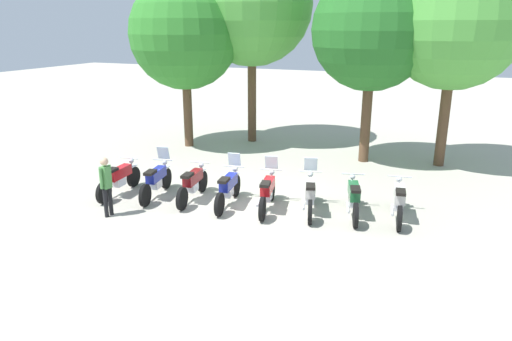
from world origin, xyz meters
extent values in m
plane|color=#ADA899|center=(0.00, 0.00, 0.00)|extent=(80.00, 80.00, 0.00)
cylinder|color=black|center=(-4.00, 0.16, 0.32)|extent=(0.15, 0.65, 0.64)
cylinder|color=black|center=(-3.87, -1.38, 0.32)|extent=(0.15, 0.65, 0.64)
cube|color=silver|center=(-4.00, 0.16, 0.66)|extent=(0.15, 0.37, 0.04)
cube|color=red|center=(-3.94, -0.56, 0.67)|extent=(0.34, 0.97, 0.30)
cube|color=silver|center=(-3.94, -0.61, 0.40)|extent=(0.25, 0.42, 0.24)
cube|color=black|center=(-3.91, -0.96, 0.86)|extent=(0.28, 0.46, 0.08)
cylinder|color=silver|center=(-4.00, 0.07, 0.64)|extent=(0.07, 0.23, 0.64)
cylinder|color=silver|center=(-3.99, -0.02, 0.97)|extent=(0.62, 0.09, 0.04)
sphere|color=silver|center=(-4.00, 0.11, 0.85)|extent=(0.17, 0.17, 0.16)
cylinder|color=silver|center=(-4.07, -0.92, 0.34)|extent=(0.13, 0.70, 0.07)
cylinder|color=black|center=(-2.96, 0.40, 0.32)|extent=(0.22, 0.65, 0.64)
cylinder|color=black|center=(-2.67, -1.12, 0.32)|extent=(0.22, 0.65, 0.64)
cube|color=silver|center=(-2.96, 0.40, 0.66)|extent=(0.19, 0.38, 0.04)
cube|color=navy|center=(-2.82, -0.31, 0.67)|extent=(0.43, 0.98, 0.30)
cube|color=silver|center=(-2.81, -0.36, 0.40)|extent=(0.29, 0.43, 0.24)
cube|color=black|center=(-2.75, -0.70, 0.86)|extent=(0.32, 0.48, 0.08)
cylinder|color=silver|center=(-2.94, 0.31, 0.64)|extent=(0.09, 0.23, 0.64)
cylinder|color=silver|center=(-2.93, 0.23, 0.97)|extent=(0.62, 0.15, 0.04)
sphere|color=silver|center=(-2.95, 0.35, 0.85)|extent=(0.19, 0.19, 0.16)
cylinder|color=silver|center=(-2.91, -0.68, 0.34)|extent=(0.20, 0.70, 0.07)
cube|color=silver|center=(-2.94, 0.28, 1.17)|extent=(0.38, 0.20, 0.39)
cylinder|color=black|center=(-1.80, 0.58, 0.32)|extent=(0.19, 0.65, 0.64)
cylinder|color=black|center=(-1.58, -0.95, 0.32)|extent=(0.19, 0.65, 0.64)
cube|color=silver|center=(-1.80, 0.58, 0.66)|extent=(0.17, 0.37, 0.04)
cube|color=maroon|center=(-1.70, -0.13, 0.67)|extent=(0.39, 0.98, 0.30)
cube|color=silver|center=(-1.69, -0.18, 0.40)|extent=(0.27, 0.43, 0.24)
cube|color=black|center=(-1.64, -0.53, 0.86)|extent=(0.30, 0.47, 0.08)
cylinder|color=silver|center=(-1.78, 0.49, 0.64)|extent=(0.08, 0.23, 0.64)
cylinder|color=silver|center=(-1.77, 0.41, 0.97)|extent=(0.62, 0.12, 0.04)
sphere|color=silver|center=(-1.79, 0.53, 0.85)|extent=(0.18, 0.18, 0.16)
cylinder|color=silver|center=(-1.81, -0.50, 0.34)|extent=(0.17, 0.70, 0.07)
cylinder|color=black|center=(-0.68, 0.59, 0.32)|extent=(0.19, 0.65, 0.64)
cylinder|color=black|center=(-0.45, -0.94, 0.32)|extent=(0.19, 0.65, 0.64)
cube|color=silver|center=(-0.68, 0.59, 0.66)|extent=(0.17, 0.37, 0.04)
cube|color=navy|center=(-0.57, -0.13, 0.67)|extent=(0.40, 0.98, 0.30)
cube|color=silver|center=(-0.56, -0.18, 0.40)|extent=(0.28, 0.43, 0.24)
cube|color=black|center=(-0.51, -0.52, 0.86)|extent=(0.30, 0.47, 0.08)
cylinder|color=silver|center=(-0.67, 0.50, 0.64)|extent=(0.08, 0.23, 0.64)
cylinder|color=silver|center=(-0.65, 0.41, 0.97)|extent=(0.62, 0.13, 0.04)
sphere|color=silver|center=(-0.67, 0.54, 0.85)|extent=(0.18, 0.18, 0.16)
cylinder|color=silver|center=(-0.68, -0.50, 0.34)|extent=(0.17, 0.70, 0.07)
cube|color=silver|center=(-0.66, 0.47, 1.17)|extent=(0.38, 0.19, 0.39)
cylinder|color=black|center=(0.41, 0.71, 0.32)|extent=(0.23, 0.65, 0.64)
cylinder|color=black|center=(0.72, -0.81, 0.32)|extent=(0.23, 0.65, 0.64)
cube|color=silver|center=(0.41, 0.71, 0.66)|extent=(0.19, 0.38, 0.04)
cube|color=red|center=(0.55, 0.00, 0.67)|extent=(0.45, 0.98, 0.30)
cube|color=silver|center=(0.56, -0.05, 0.40)|extent=(0.30, 0.44, 0.24)
cube|color=black|center=(0.63, -0.39, 0.86)|extent=(0.32, 0.48, 0.08)
cylinder|color=silver|center=(0.42, 0.62, 0.64)|extent=(0.10, 0.23, 0.64)
cylinder|color=silver|center=(0.44, 0.54, 0.97)|extent=(0.61, 0.16, 0.04)
sphere|color=silver|center=(0.42, 0.66, 0.85)|extent=(0.19, 0.19, 0.16)
cylinder|color=silver|center=(0.47, -0.37, 0.34)|extent=(0.21, 0.70, 0.07)
cube|color=silver|center=(0.43, 0.59, 1.17)|extent=(0.38, 0.20, 0.39)
cylinder|color=black|center=(1.47, 0.96, 0.32)|extent=(0.28, 0.64, 0.64)
cylinder|color=black|center=(1.91, -0.53, 0.32)|extent=(0.28, 0.64, 0.64)
cube|color=silver|center=(1.47, 0.96, 0.66)|extent=(0.22, 0.38, 0.04)
cube|color=silver|center=(1.67, 0.26, 0.67)|extent=(0.52, 0.98, 0.30)
cube|color=silver|center=(1.69, 0.21, 0.40)|extent=(0.33, 0.45, 0.24)
cube|color=black|center=(1.79, -0.12, 0.86)|extent=(0.36, 0.49, 0.08)
cylinder|color=silver|center=(1.49, 0.87, 0.64)|extent=(0.11, 0.23, 0.64)
cylinder|color=silver|center=(1.52, 0.78, 0.97)|extent=(0.60, 0.21, 0.04)
sphere|color=silver|center=(1.48, 0.91, 0.85)|extent=(0.20, 0.20, 0.16)
cylinder|color=silver|center=(1.62, -0.12, 0.34)|extent=(0.27, 0.69, 0.07)
cube|color=silver|center=(1.50, 0.84, 1.17)|extent=(0.38, 0.23, 0.39)
cylinder|color=black|center=(2.60, 1.19, 0.32)|extent=(0.27, 0.64, 0.64)
cylinder|color=black|center=(3.02, -0.30, 0.32)|extent=(0.27, 0.64, 0.64)
cube|color=silver|center=(2.60, 1.19, 0.66)|extent=(0.21, 0.38, 0.04)
cube|color=#1E6033|center=(2.80, 0.49, 0.67)|extent=(0.51, 0.98, 0.30)
cube|color=silver|center=(2.81, 0.44, 0.40)|extent=(0.32, 0.44, 0.24)
cube|color=black|center=(2.91, 0.11, 0.86)|extent=(0.35, 0.49, 0.08)
cylinder|color=silver|center=(2.63, 1.10, 0.64)|extent=(0.11, 0.23, 0.64)
cylinder|color=silver|center=(2.65, 1.02, 0.97)|extent=(0.61, 0.20, 0.04)
sphere|color=silver|center=(2.62, 1.14, 0.85)|extent=(0.20, 0.20, 0.16)
cylinder|color=silver|center=(2.74, 0.11, 0.34)|extent=(0.26, 0.69, 0.07)
cylinder|color=black|center=(3.83, 1.45, 0.32)|extent=(0.19, 0.65, 0.64)
cylinder|color=black|center=(4.05, -0.09, 0.32)|extent=(0.19, 0.65, 0.64)
cube|color=silver|center=(3.83, 1.45, 0.66)|extent=(0.17, 0.37, 0.04)
cube|color=silver|center=(3.93, 0.73, 0.67)|extent=(0.40, 0.98, 0.30)
cube|color=silver|center=(3.94, 0.68, 0.40)|extent=(0.28, 0.43, 0.24)
cube|color=black|center=(3.99, 0.34, 0.86)|extent=(0.30, 0.47, 0.08)
cylinder|color=silver|center=(3.84, 1.36, 0.64)|extent=(0.08, 0.23, 0.64)
cylinder|color=silver|center=(3.85, 1.27, 0.97)|extent=(0.62, 0.13, 0.04)
sphere|color=silver|center=(3.83, 1.40, 0.85)|extent=(0.18, 0.18, 0.16)
cylinder|color=silver|center=(3.83, 0.36, 0.34)|extent=(0.17, 0.70, 0.07)
cylinder|color=black|center=(-3.16, -2.16, 0.39)|extent=(0.12, 0.12, 0.78)
cylinder|color=black|center=(-3.15, -1.99, 0.39)|extent=(0.12, 0.12, 0.78)
cube|color=#4C8C47|center=(-3.16, -2.07, 1.07)|extent=(0.22, 0.24, 0.59)
cylinder|color=#4C8C47|center=(-3.17, -2.23, 1.09)|extent=(0.09, 0.09, 0.56)
cylinder|color=#4C8C47|center=(-3.14, -1.91, 1.09)|extent=(0.09, 0.09, 0.56)
sphere|color=#DBAD89|center=(-3.16, -2.07, 1.50)|extent=(0.23, 0.23, 0.21)
cylinder|color=brown|center=(-5.07, 5.38, 1.50)|extent=(0.36, 0.36, 3.00)
sphere|color=#2D7A28|center=(-5.07, 5.38, 4.52)|extent=(4.35, 4.35, 4.35)
cylinder|color=brown|center=(-2.97, 7.19, 1.96)|extent=(0.36, 0.36, 3.91)
sphere|color=#4C9E3D|center=(-2.97, 7.19, 5.64)|extent=(4.92, 4.92, 4.92)
cylinder|color=brown|center=(2.11, 5.84, 1.61)|extent=(0.36, 0.36, 3.22)
sphere|color=#236623|center=(2.11, 5.84, 4.68)|extent=(4.17, 4.17, 4.17)
cylinder|color=brown|center=(4.72, 6.33, 1.69)|extent=(0.36, 0.36, 3.39)
sphere|color=#4C9E3D|center=(4.72, 6.33, 4.99)|extent=(4.57, 4.57, 4.57)
camera|label=1|loc=(4.91, -11.30, 4.86)|focal=33.11mm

